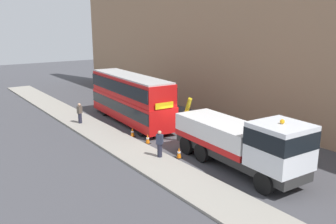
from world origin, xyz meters
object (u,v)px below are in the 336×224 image
double_decker_bus (130,97)px  pedestrian_onlooker (80,113)px  traffic_cone_near_bus (132,132)px  pedestrian_bystander (160,144)px  traffic_cone_near_truck (179,153)px  traffic_cone_midway (148,139)px  recovery_tow_truck (241,141)px

double_decker_bus → pedestrian_onlooker: 4.43m
pedestrian_onlooker → traffic_cone_near_bus: 5.73m
pedestrian_bystander → traffic_cone_near_truck: size_ratio=2.38×
traffic_cone_midway → pedestrian_onlooker: bearing=-164.8°
traffic_cone_near_bus → traffic_cone_midway: size_ratio=1.00×
double_decker_bus → pedestrian_bystander: 9.09m
pedestrian_bystander → traffic_cone_near_truck: 1.38m
recovery_tow_truck → traffic_cone_near_bus: 9.33m
recovery_tow_truck → traffic_cone_midway: 7.40m
traffic_cone_near_bus → traffic_cone_near_truck: (5.51, 0.15, 0.00)m
traffic_cone_near_bus → traffic_cone_near_truck: same height
traffic_cone_near_truck → double_decker_bus: bearing=168.9°
double_decker_bus → pedestrian_onlooker: (-1.74, -3.87, -1.25)m
traffic_cone_near_bus → traffic_cone_midway: 2.00m
traffic_cone_midway → traffic_cone_near_truck: size_ratio=1.00×
double_decker_bus → pedestrian_bystander: size_ratio=6.52×
recovery_tow_truck → traffic_cone_midway: size_ratio=14.18×
pedestrian_onlooker → traffic_cone_midway: pedestrian_onlooker is taller
traffic_cone_near_truck → pedestrian_onlooker: bearing=-169.2°
traffic_cone_near_truck → traffic_cone_near_bus: bearing=-178.4°
pedestrian_onlooker → traffic_cone_midway: (7.35, 2.00, -0.64)m
recovery_tow_truck → double_decker_bus: size_ratio=0.92×
pedestrian_onlooker → double_decker_bus: bearing=40.8°
pedestrian_onlooker → traffic_cone_midway: size_ratio=2.38×
pedestrian_bystander → traffic_cone_near_truck: (0.59, 1.07, -0.64)m
double_decker_bus → pedestrian_bystander: (8.54, -2.87, -1.25)m
recovery_tow_truck → traffic_cone_near_truck: recovery_tow_truck is taller
recovery_tow_truck → double_decker_bus: bearing=-176.5°
double_decker_bus → recovery_tow_truck: bearing=3.5°
recovery_tow_truck → pedestrian_bystander: recovery_tow_truck is taller
pedestrian_onlooker → traffic_cone_near_bus: bearing=-5.2°
traffic_cone_near_truck → pedestrian_bystander: bearing=-118.6°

